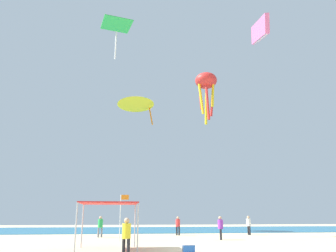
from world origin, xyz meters
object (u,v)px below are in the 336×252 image
object	(u,v)px
person_leftmost	(178,224)
kite_delta_yellow	(136,102)
person_central	(126,234)
cooler_box	(189,248)
canopy_tent	(109,205)
person_far_shore	(100,225)
person_near_tent	(249,224)
banner_flag	(121,212)
kite_octopus_red	(206,83)
person_rightmost	(220,226)
kite_diamond_green	(117,26)
kite_parafoil_pink	(260,31)

from	to	relation	value
person_leftmost	kite_delta_yellow	bearing A→B (deg)	-11.53
person_leftmost	person_central	distance (m)	16.84
person_leftmost	cooler_box	distance (m)	14.77
canopy_tent	kite_delta_yellow	bearing A→B (deg)	84.23
person_central	person_far_shore	distance (m)	14.09
person_near_tent	person_leftmost	bearing A→B (deg)	-98.34
person_central	person_far_shore	size ratio (longest dim) A/B	0.94
person_near_tent	banner_flag	xyz separation A→B (m)	(-12.03, -6.11, 0.94)
person_central	banner_flag	bearing A→B (deg)	-42.68
kite_octopus_red	kite_delta_yellow	distance (m)	9.29
person_central	kite_delta_yellow	xyz separation A→B (m)	(1.27, 24.42, 14.90)
person_rightmost	cooler_box	xyz separation A→B (m)	(-4.14, -8.08, -0.81)
kite_delta_yellow	person_leftmost	bearing A→B (deg)	103.54
person_far_shore	banner_flag	distance (m)	4.82
banner_flag	person_near_tent	bearing A→B (deg)	26.94
person_rightmost	kite_delta_yellow	distance (m)	21.86
canopy_tent	kite_diamond_green	world-z (taller)	kite_diamond_green
person_rightmost	kite_parafoil_pink	size ratio (longest dim) A/B	0.26
kite_octopus_red	person_near_tent	bearing A→B (deg)	145.10
canopy_tent	person_rightmost	xyz separation A→B (m)	(8.08, 6.44, -1.26)
canopy_tent	person_near_tent	bearing A→B (deg)	44.62
person_near_tent	kite_octopus_red	distance (m)	18.36
person_leftmost	person_near_tent	bearing A→B (deg)	-129.46
person_rightmost	kite_delta_yellow	size ratio (longest dim) A/B	0.30
person_far_shore	person_leftmost	bearing A→B (deg)	163.50
canopy_tent	person_rightmost	distance (m)	10.41
person_rightmost	banner_flag	xyz separation A→B (m)	(-7.36, 0.03, 0.97)
person_central	person_rightmost	xyz separation A→B (m)	(7.20, 9.53, 0.05)
kite_octopus_red	kite_parafoil_pink	bearing A→B (deg)	152.24
kite_delta_yellow	banner_flag	bearing A→B (deg)	73.30
person_near_tent	kite_diamond_green	size ratio (longest dim) A/B	0.44
person_near_tent	kite_octopus_red	xyz separation A→B (m)	(-1.83, 6.62, 17.03)
person_leftmost	cooler_box	world-z (taller)	person_leftmost
kite_octopus_red	kite_delta_yellow	xyz separation A→B (m)	(-8.76, 2.14, -2.20)
person_leftmost	kite_diamond_green	xyz separation A→B (m)	(-6.42, -2.05, 18.97)
kite_diamond_green	person_central	bearing A→B (deg)	-96.21
person_central	cooler_box	xyz separation A→B (m)	(3.06, 1.44, -0.76)
canopy_tent	kite_diamond_green	bearing A→B (deg)	92.11
banner_flag	kite_diamond_green	xyz separation A→B (m)	(-1.12, 4.44, 18.00)
banner_flag	kite_parafoil_pink	distance (m)	23.56
kite_octopus_red	canopy_tent	bearing A→B (deg)	100.02
person_near_tent	person_leftmost	distance (m)	6.74
banner_flag	kite_delta_yellow	bearing A→B (deg)	84.48
person_far_shore	kite_delta_yellow	xyz separation A→B (m)	(3.10, 10.45, 14.84)
person_leftmost	person_central	world-z (taller)	person_leftmost
kite_octopus_red	kite_diamond_green	bearing A→B (deg)	75.88
person_central	canopy_tent	bearing A→B (deg)	-27.65
person_rightmost	kite_parafoil_pink	xyz separation A→B (m)	(6.44, 4.09, 19.61)
person_rightmost	person_far_shore	distance (m)	10.07
kite_diamond_green	kite_delta_yellow	xyz separation A→B (m)	(2.56, 10.43, -4.11)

